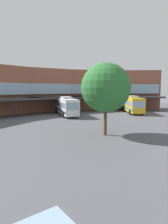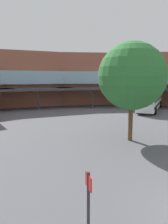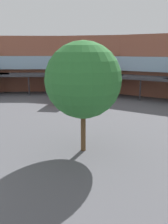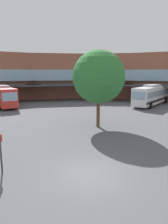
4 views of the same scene
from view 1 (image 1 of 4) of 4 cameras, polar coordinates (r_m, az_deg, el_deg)
bus_1 at (r=39.19m, az=-5.39°, el=1.91°), size 10.75×10.15×3.65m
bus_2 at (r=43.86m, az=13.95°, el=2.28°), size 11.04×7.10×3.70m
plaza_tree at (r=21.39m, az=6.41°, el=7.08°), size 5.42×5.42×7.97m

